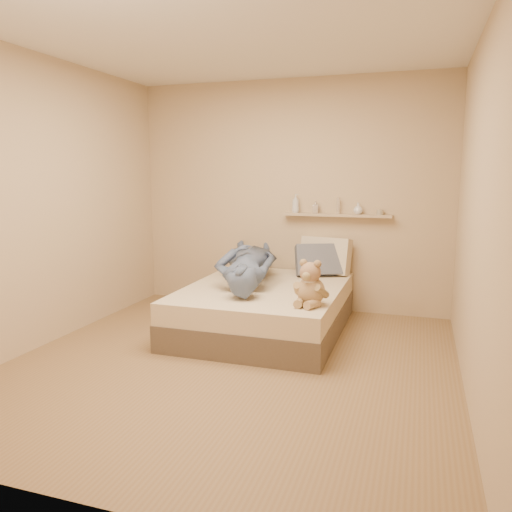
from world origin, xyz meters
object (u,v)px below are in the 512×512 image
(bed, at_px, (265,308))
(dark_plush, at_px, (241,265))
(game_console, at_px, (240,282))
(wall_shelf, at_px, (337,215))
(teddy_bear, at_px, (310,286))
(person, at_px, (247,263))
(pillow_grey, at_px, (319,260))
(pillow_cream, at_px, (325,256))

(bed, height_order, dark_plush, dark_plush)
(game_console, bearing_deg, wall_shelf, 66.04)
(bed, distance_m, wall_shelf, 1.38)
(teddy_bear, relative_size, person, 0.24)
(dark_plush, xyz_separation_m, person, (0.16, -0.25, 0.08))
(teddy_bear, distance_m, pillow_grey, 1.26)
(bed, distance_m, teddy_bear, 0.90)
(dark_plush, bearing_deg, pillow_grey, 20.49)
(pillow_grey, bearing_deg, pillow_cream, 72.07)
(pillow_cream, bearing_deg, person, -134.86)
(dark_plush, xyz_separation_m, wall_shelf, (0.94, 0.52, 0.53))
(bed, relative_size, wall_shelf, 1.58)
(bed, height_order, person, person)
(pillow_cream, relative_size, person, 0.33)
(teddy_bear, relative_size, wall_shelf, 0.33)
(person, relative_size, wall_shelf, 1.39)
(game_console, relative_size, pillow_grey, 0.33)
(dark_plush, relative_size, pillow_cream, 0.52)
(pillow_cream, height_order, pillow_grey, pillow_cream)
(pillow_cream, bearing_deg, pillow_grey, -107.93)
(game_console, xyz_separation_m, dark_plush, (-0.31, 0.90, -0.02))
(bed, distance_m, pillow_cream, 1.04)
(bed, xyz_separation_m, person, (-0.23, 0.14, 0.43))
(bed, xyz_separation_m, teddy_bear, (0.58, -0.56, 0.39))
(pillow_cream, distance_m, wall_shelf, 0.47)
(teddy_bear, distance_m, pillow_cream, 1.40)
(bed, relative_size, dark_plush, 6.65)
(game_console, bearing_deg, pillow_cream, 68.42)
(game_console, height_order, teddy_bear, teddy_bear)
(dark_plush, height_order, person, person)
(dark_plush, relative_size, person, 0.17)
(dark_plush, bearing_deg, person, -57.48)
(pillow_cream, xyz_separation_m, wall_shelf, (0.10, 0.08, 0.45))
(bed, bearing_deg, person, 148.82)
(person, height_order, wall_shelf, wall_shelf)
(game_console, height_order, wall_shelf, wall_shelf)
(bed, relative_size, teddy_bear, 4.76)
(pillow_grey, distance_m, wall_shelf, 0.55)
(wall_shelf, bearing_deg, game_console, -113.96)
(game_console, distance_m, pillow_grey, 1.29)
(dark_plush, distance_m, wall_shelf, 1.20)
(game_console, distance_m, person, 0.67)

